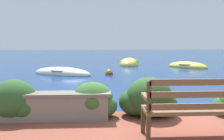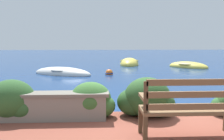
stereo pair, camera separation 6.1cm
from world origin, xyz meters
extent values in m
plane|color=navy|center=(0.00, 0.00, 0.00)|extent=(80.00, 80.00, 0.00)
cube|color=brown|center=(-0.52, -1.20, 0.42)|extent=(0.06, 0.06, 0.40)
cube|color=brown|center=(-0.52, -1.62, 0.42)|extent=(0.06, 0.06, 0.40)
cube|color=brown|center=(0.18, -1.41, 0.65)|extent=(1.45, 0.48, 0.05)
cube|color=brown|center=(0.18, -1.62, 0.75)|extent=(1.38, 0.04, 0.09)
cube|color=brown|center=(0.18, -1.62, 0.93)|extent=(1.38, 0.04, 0.09)
cube|color=brown|center=(0.18, -1.62, 1.10)|extent=(1.38, 0.04, 0.09)
cube|color=brown|center=(-0.52, -1.62, 0.90)|extent=(0.06, 0.04, 0.45)
cube|color=brown|center=(-0.52, -1.41, 0.85)|extent=(0.07, 0.43, 0.05)
cube|color=gray|center=(-2.15, -0.46, 0.45)|extent=(2.21, 0.35, 0.45)
cube|color=#6C655B|center=(-2.15, -0.46, 0.70)|extent=(2.32, 0.39, 0.06)
ellipsoid|color=#2D5628|center=(-2.81, -0.36, 0.59)|extent=(0.87, 0.79, 0.74)
ellipsoid|color=#2D5628|center=(-3.05, -0.30, 0.48)|extent=(0.65, 0.59, 0.52)
ellipsoid|color=#2D5628|center=(-2.59, -0.40, 0.46)|extent=(0.61, 0.55, 0.48)
ellipsoid|color=#38662D|center=(-1.33, -0.30, 0.56)|extent=(0.79, 0.71, 0.67)
ellipsoid|color=#38662D|center=(-1.55, -0.24, 0.46)|extent=(0.59, 0.54, 0.48)
ellipsoid|color=#38662D|center=(-1.14, -0.34, 0.44)|extent=(0.55, 0.50, 0.44)
ellipsoid|color=#284C23|center=(-0.24, -0.32, 0.60)|extent=(0.89, 0.80, 0.76)
ellipsoid|color=#284C23|center=(-0.49, -0.26, 0.49)|extent=(0.67, 0.60, 0.54)
ellipsoid|color=#284C23|center=(-0.02, -0.37, 0.47)|extent=(0.62, 0.56, 0.49)
ellipsoid|color=#2D5628|center=(1.25, -0.35, 0.41)|extent=(0.46, 0.42, 0.37)
ellipsoid|color=silver|center=(-3.02, 7.39, 0.05)|extent=(3.35, 2.43, 0.65)
torus|color=gray|center=(-3.02, 7.39, 0.23)|extent=(1.52, 1.52, 0.07)
cube|color=#846647|center=(-2.59, 7.17, 0.20)|extent=(0.51, 0.85, 0.04)
cube|color=#846647|center=(-3.38, 7.57, 0.20)|extent=(0.51, 0.85, 0.04)
ellipsoid|color=#DBC64C|center=(4.39, 10.30, 0.05)|extent=(2.68, 2.73, 0.64)
torus|color=olive|center=(4.39, 10.30, 0.23)|extent=(1.81, 1.81, 0.07)
cube|color=#846647|center=(4.65, 10.02, 0.20)|extent=(0.83, 0.79, 0.04)
cube|color=#846647|center=(4.17, 10.53, 0.20)|extent=(0.83, 0.79, 0.04)
ellipsoid|color=#DBC64C|center=(0.88, 12.00, 0.06)|extent=(1.65, 2.65, 0.86)
torus|color=olive|center=(0.88, 12.00, 0.30)|extent=(1.45, 1.45, 0.07)
cube|color=#846647|center=(0.94, 12.37, 0.27)|extent=(1.01, 0.28, 0.04)
cube|color=#846647|center=(0.83, 11.70, 0.27)|extent=(1.01, 0.28, 0.04)
sphere|color=orange|center=(-0.69, 7.30, 0.07)|extent=(0.38, 0.38, 0.38)
torus|color=navy|center=(-0.69, 7.30, 0.07)|extent=(0.41, 0.41, 0.05)
camera|label=1|loc=(-1.22, -5.00, 1.68)|focal=40.00mm
camera|label=2|loc=(-1.15, -5.00, 1.68)|focal=40.00mm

